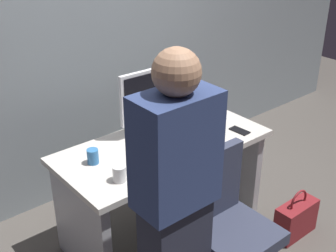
# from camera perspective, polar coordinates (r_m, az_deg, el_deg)

# --- Properties ---
(ground_plane) EXTENTS (9.00, 9.00, 0.00)m
(ground_plane) POSITION_cam_1_polar(r_m,az_deg,el_deg) (3.45, -0.54, -12.77)
(ground_plane) COLOR #4C4742
(wall_back) EXTENTS (6.40, 0.10, 3.00)m
(wall_back) POSITION_cam_1_polar(r_m,az_deg,el_deg) (3.48, -10.38, 14.81)
(wall_back) COLOR gray
(wall_back) RESTS_ON ground
(desk) EXTENTS (1.44, 0.69, 0.72)m
(desk) POSITION_cam_1_polar(r_m,az_deg,el_deg) (3.15, -0.58, -5.72)
(desk) COLOR beige
(desk) RESTS_ON ground
(office_chair) EXTENTS (0.52, 0.52, 0.94)m
(office_chair) POSITION_cam_1_polar(r_m,az_deg,el_deg) (2.76, 7.52, -13.35)
(office_chair) COLOR black
(office_chair) RESTS_ON ground
(person_at_desk) EXTENTS (0.40, 0.24, 1.64)m
(person_at_desk) POSITION_cam_1_polar(r_m,az_deg,el_deg) (2.27, 0.93, -9.76)
(person_at_desk) COLOR #262838
(person_at_desk) RESTS_ON ground
(monitor) EXTENTS (0.54, 0.15, 0.46)m
(monitor) POSITION_cam_1_polar(r_m,az_deg,el_deg) (3.12, -1.74, 3.80)
(monitor) COLOR silver
(monitor) RESTS_ON desk
(keyboard) EXTENTS (0.43, 0.14, 0.02)m
(keyboard) POSITION_cam_1_polar(r_m,az_deg,el_deg) (2.94, 0.75, -3.11)
(keyboard) COLOR white
(keyboard) RESTS_ON desk
(mouse) EXTENTS (0.06, 0.10, 0.03)m
(mouse) POSITION_cam_1_polar(r_m,az_deg,el_deg) (3.11, 4.99, -1.23)
(mouse) COLOR white
(mouse) RESTS_ON desk
(cup_near_keyboard) EXTENTS (0.08, 0.08, 0.10)m
(cup_near_keyboard) POSITION_cam_1_polar(r_m,az_deg,el_deg) (2.65, -6.13, -5.96)
(cup_near_keyboard) COLOR silver
(cup_near_keyboard) RESTS_ON desk
(cup_by_monitor) EXTENTS (0.07, 0.07, 0.09)m
(cup_by_monitor) POSITION_cam_1_polar(r_m,az_deg,el_deg) (2.84, -9.44, -3.78)
(cup_by_monitor) COLOR #3372B2
(cup_by_monitor) RESTS_ON desk
(book_stack) EXTENTS (0.23, 0.17, 0.12)m
(book_stack) POSITION_cam_1_polar(r_m,az_deg,el_deg) (3.36, 2.53, 2.00)
(book_stack) COLOR white
(book_stack) RESTS_ON desk
(cell_phone) EXTENTS (0.08, 0.15, 0.01)m
(cell_phone) POSITION_cam_1_polar(r_m,az_deg,el_deg) (3.24, 9.00, -0.58)
(cell_phone) COLOR black
(cell_phone) RESTS_ON desk
(handbag) EXTENTS (0.34, 0.14, 0.38)m
(handbag) POSITION_cam_1_polar(r_m,az_deg,el_deg) (3.44, 15.78, -11.14)
(handbag) COLOR maroon
(handbag) RESTS_ON ground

